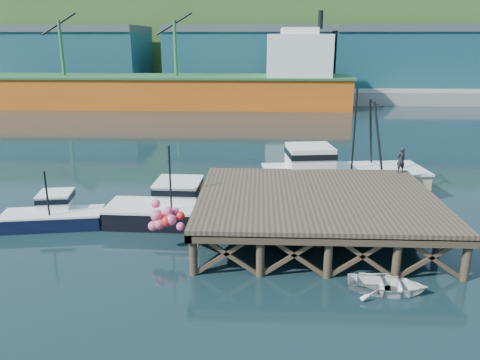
# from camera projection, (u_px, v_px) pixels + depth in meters

# --- Properties ---
(ground) EXTENTS (300.00, 300.00, 0.00)m
(ground) POSITION_uv_depth(u_px,v_px,m) (210.00, 232.00, 24.61)
(ground) COLOR black
(ground) RESTS_ON ground
(wharf) EXTENTS (12.00, 10.00, 2.62)m
(wharf) POSITION_uv_depth(u_px,v_px,m) (317.00, 199.00, 23.64)
(wharf) COLOR brown
(wharf) RESTS_ON ground
(far_quay) EXTENTS (160.00, 40.00, 2.00)m
(far_quay) POSITION_uv_depth(u_px,v_px,m) (247.00, 87.00, 91.32)
(far_quay) COLOR gray
(far_quay) RESTS_ON ground
(warehouse_left) EXTENTS (32.00, 16.00, 9.00)m
(warehouse_left) POSITION_uv_depth(u_px,v_px,m) (58.00, 58.00, 86.41)
(warehouse_left) COLOR #1A4C58
(warehouse_left) RESTS_ON far_quay
(warehouse_mid) EXTENTS (28.00, 16.00, 9.00)m
(warehouse_mid) POSITION_uv_depth(u_px,v_px,m) (247.00, 59.00, 84.96)
(warehouse_mid) COLOR #1A4C58
(warehouse_mid) RESTS_ON far_quay
(warehouse_right) EXTENTS (30.00, 16.00, 9.00)m
(warehouse_right) POSITION_uv_depth(u_px,v_px,m) (414.00, 59.00, 83.72)
(warehouse_right) COLOR #1A4C58
(warehouse_right) RESTS_ON far_quay
(cargo_ship) EXTENTS (55.50, 10.00, 13.75)m
(cargo_ship) POSITION_uv_depth(u_px,v_px,m) (187.00, 85.00, 69.95)
(cargo_ship) COLOR #D55A14
(cargo_ship) RESTS_ON ground
(hillside) EXTENTS (220.00, 50.00, 22.00)m
(hillside) POSITION_uv_depth(u_px,v_px,m) (251.00, 35.00, 117.17)
(hillside) COLOR #2D511E
(hillside) RESTS_ON ground
(boat_navy) EXTENTS (5.45, 3.26, 3.26)m
(boat_navy) POSITION_uv_depth(u_px,v_px,m) (54.00, 214.00, 25.28)
(boat_navy) COLOR black
(boat_navy) RESTS_ON ground
(boat_black) EXTENTS (7.43, 6.27, 4.55)m
(boat_black) POSITION_uv_depth(u_px,v_px,m) (176.00, 208.00, 25.70)
(boat_black) COLOR black
(boat_black) RESTS_ON ground
(trawler) EXTENTS (10.64, 4.89, 6.88)m
(trawler) POSITION_uv_depth(u_px,v_px,m) (340.00, 174.00, 30.10)
(trawler) COLOR beige
(trawler) RESTS_ON ground
(dinghy) EXTENTS (3.42, 2.70, 0.64)m
(dinghy) POSITION_uv_depth(u_px,v_px,m) (387.00, 285.00, 18.62)
(dinghy) COLOR white
(dinghy) RESTS_ON ground
(dockworker) EXTENTS (0.65, 0.54, 1.55)m
(dockworker) POSITION_uv_depth(u_px,v_px,m) (401.00, 160.00, 27.54)
(dockworker) COLOR black
(dockworker) RESTS_ON wharf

